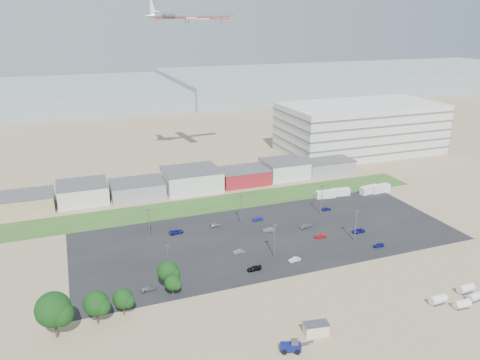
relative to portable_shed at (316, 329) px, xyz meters
name	(u,v)px	position (x,y,z in m)	size (l,w,h in m)	color
ground	(280,268)	(4.99, 28.65, -1.38)	(700.00, 700.00, 0.00)	#947D5E
parking_lot	(267,236)	(9.99, 48.65, -1.37)	(120.00, 50.00, 0.01)	black
grass_strip	(221,203)	(4.99, 80.65, -1.37)	(160.00, 16.00, 0.02)	#27511E
hills_backdrop	(170,91)	(44.99, 343.65, 3.12)	(700.00, 200.00, 9.00)	gray
building_row	(165,183)	(-12.01, 99.65, 2.62)	(170.00, 20.00, 8.00)	silver
parking_garage	(360,128)	(94.99, 123.65, 11.12)	(80.00, 40.00, 25.00)	silver
portable_shed	(316,329)	(0.00, 0.00, 0.00)	(5.46, 2.83, 2.75)	beige
telehandler	(291,346)	(-7.72, -3.12, 0.05)	(6.82, 2.27, 2.84)	#0A1256
storage_tank_nw	(438,299)	(33.24, -0.27, -0.09)	(4.28, 2.14, 2.57)	silver
storage_tank_ne	(466,288)	(43.29, 1.07, -0.09)	(4.29, 2.14, 2.57)	silver
storage_tank_sw	(462,304)	(37.31, -3.73, -0.18)	(3.98, 1.99, 2.39)	silver
storage_tank_se	(475,297)	(42.73, -2.41, -0.24)	(3.79, 1.89, 2.27)	silver
box_trailer_a	(326,194)	(44.57, 71.52, 0.05)	(7.59, 2.37, 2.85)	silver
box_trailer_b	(340,192)	(51.22, 71.64, 0.02)	(7.46, 2.33, 2.80)	silver
box_trailer_c	(369,190)	(63.19, 69.68, 0.13)	(8.02, 2.51, 3.01)	silver
box_trailer_d	(380,188)	(68.02, 69.20, 0.18)	(8.28, 2.59, 3.11)	silver
tree_far_left	(54,313)	(-52.95, 19.00, 4.74)	(8.15, 8.15, 12.22)	black
tree_left	(96,306)	(-44.22, 20.92, 3.20)	(6.11, 6.11, 9.16)	black
tree_mid	(123,301)	(-38.24, 22.17, 2.39)	(5.02, 5.02, 7.52)	black
tree_right	(168,273)	(-26.04, 29.57, 2.98)	(5.80, 5.80, 8.70)	black
tree_near	(172,284)	(-25.79, 25.94, 1.84)	(4.28, 4.28, 6.42)	black
lightpole_front_l	(168,262)	(-24.86, 34.72, 3.35)	(1.11, 0.46, 9.46)	slate
lightpole_front_m	(274,241)	(6.30, 35.56, 3.68)	(1.19, 0.50, 10.12)	slate
lightpole_front_r	(356,226)	(33.83, 35.83, 3.69)	(1.19, 0.50, 10.13)	slate
lightpole_back_l	(149,225)	(-25.42, 59.03, 3.67)	(1.19, 0.49, 10.10)	slate
lightpole_back_m	(241,210)	(5.50, 60.50, 3.57)	(1.16, 0.48, 9.89)	slate
lightpole_back_r	(322,200)	(34.64, 57.83, 3.94)	(1.25, 0.52, 10.64)	slate
airliner	(193,16)	(8.42, 124.43, 65.07)	(40.62, 27.69, 12.00)	silver
parked_car_0	(358,231)	(38.40, 40.58, -0.78)	(1.97, 4.27, 1.19)	navy
parked_car_1	(320,236)	(24.95, 41.45, -0.77)	(1.28, 3.66, 1.21)	maroon
parked_car_2	(379,245)	(38.37, 29.83, -0.79)	(1.38, 3.42, 1.17)	navy
parked_car_3	(254,268)	(-2.17, 30.21, -0.78)	(1.66, 4.07, 1.18)	black
parked_car_4	(239,252)	(-2.64, 40.85, -0.78)	(1.26, 3.61, 1.19)	#595B5E
parked_car_6	(216,225)	(-3.20, 61.09, -0.83)	(1.53, 3.77, 1.09)	#A5A5AA
parked_car_7	(269,230)	(11.67, 51.45, -0.74)	(1.34, 3.84, 1.27)	#595B5E
parked_car_8	(326,209)	(38.31, 60.43, -0.79)	(1.39, 3.45, 1.17)	navy
parked_car_9	(176,232)	(-16.73, 60.55, -0.73)	(2.14, 4.63, 1.29)	navy
parked_car_10	(148,288)	(-31.11, 30.38, -0.77)	(1.71, 4.19, 1.22)	#595B5E
parked_car_11	(258,219)	(11.80, 60.79, -0.76)	(1.30, 3.73, 1.23)	navy
parked_car_12	(306,226)	(24.29, 49.72, -0.72)	(1.84, 4.53, 1.32)	#A5A5AA
parked_car_13	(295,260)	(10.49, 30.74, -0.78)	(1.25, 3.58, 1.18)	silver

